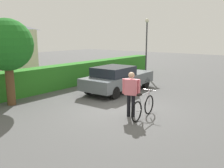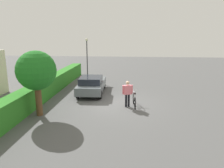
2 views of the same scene
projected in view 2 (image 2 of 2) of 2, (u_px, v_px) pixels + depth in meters
The scene contains 8 objects.
ground_plane at pixel (118, 104), 13.57m from camera, with size 60.00×60.00×0.00m, color #515151.
hedge_row at pixel (39, 93), 13.91m from camera, with size 19.84×0.90×1.25m, color #2D7B23.
parked_car_near at pixel (92, 84), 16.00m from camera, with size 4.46×1.93×1.33m.
bicycle at pixel (134, 100), 13.10m from camera, with size 1.70×0.50×0.94m.
person_rider at pixel (128, 92), 12.88m from camera, with size 0.33×0.63×1.62m.
street_lamp at pixel (87, 53), 20.89m from camera, with size 0.28×0.28×4.01m.
tree_kerbside at pixel (36, 71), 11.19m from camera, with size 2.10×2.10×3.55m.
fire_hydrant at pixel (81, 81), 18.54m from camera, with size 0.20×0.20×0.81m.
Camera 2 is at (-12.90, -0.84, 4.34)m, focal length 34.08 mm.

